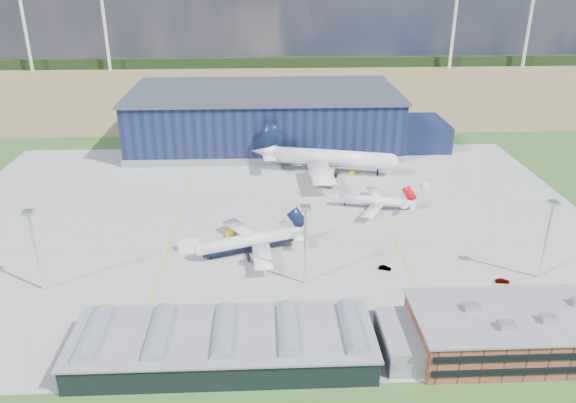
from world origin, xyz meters
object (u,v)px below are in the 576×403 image
object	(u,v)px
gse_tug_a	(229,234)
ops_building	(515,331)
gse_van_a	(188,245)
gse_cart_a	(425,185)
hangar	(270,120)
gse_tug_c	(352,173)
light_mast_center	(305,232)
car_a	(502,281)
car_b	(385,268)
airliner_navy	(247,235)
light_mast_west	(33,238)
airliner_red	(371,196)
gse_van_b	(409,205)
light_mast_east	(549,227)
gse_tug_b	(108,310)
airliner_widebody	(331,150)

from	to	relation	value
gse_tug_a	ops_building	bearing A→B (deg)	-48.15
gse_van_a	gse_cart_a	bearing A→B (deg)	-79.97
hangar	gse_tug_c	xyz separation A→B (m)	(32.74, -42.46, -10.86)
light_mast_center	gse_tug_a	bearing A→B (deg)	126.89
car_a	car_b	bearing A→B (deg)	82.44
airliner_navy	gse_tug_c	size ratio (longest dim) A/B	10.54
light_mast_west	airliner_red	bearing A→B (deg)	26.52
gse_cart_a	gse_van_b	world-z (taller)	gse_van_b
gse_tug_a	gse_tug_c	size ratio (longest dim) A/B	1.12
light_mast_center	airliner_red	world-z (taller)	light_mast_center
ops_building	car_a	bearing A→B (deg)	72.29
light_mast_west	airliner_navy	size ratio (longest dim) A/B	0.63
ops_building	light_mast_center	bearing A→B (deg)	146.31
light_mast_east	car_a	xyz separation A→B (m)	(-11.17, -2.36, -14.79)
hangar	ops_building	xyz separation A→B (m)	(52.20, -154.81, -6.82)
hangar	light_mast_west	distance (m)	139.77
light_mast_center	car_b	xyz separation A→B (m)	(23.25, 5.94, -14.85)
light_mast_center	gse_tug_c	xyz separation A→B (m)	(25.56, 82.34, -14.67)
gse_tug_a	gse_tug_b	size ratio (longest dim) A/B	1.29
airliner_navy	airliner_widebody	distance (m)	74.68
light_mast_west	ops_building	bearing A→B (deg)	-14.62
gse_tug_a	car_a	bearing A→B (deg)	-29.26
airliner_widebody	car_b	bearing A→B (deg)	-71.54
airliner_widebody	airliner_red	bearing A→B (deg)	-60.98
airliner_widebody	gse_van_a	size ratio (longest dim) A/B	10.02
airliner_navy	gse_tug_b	bearing A→B (deg)	21.03
light_mast_west	airliner_widebody	size ratio (longest dim) A/B	0.38
gse_tug_a	gse_tug_b	bearing A→B (deg)	-131.49
gse_tug_a	gse_cart_a	distance (m)	83.26
car_b	gse_tug_a	bearing A→B (deg)	82.67
airliner_red	gse_tug_c	world-z (taller)	airliner_red
hangar	car_b	bearing A→B (deg)	-75.64
light_mast_east	gse_tug_b	xyz separation A→B (m)	(-115.07, -11.39, -14.78)
light_mast_east	gse_cart_a	distance (m)	70.80
light_mast_east	gse_tug_a	xyz separation A→B (m)	(-86.87, 29.14, -14.62)
light_mast_west	airliner_red	distance (m)	108.78
airliner_red	car_a	world-z (taller)	airliner_red
hangar	car_b	world-z (taller)	hangar
car_a	airliner_widebody	bearing A→B (deg)	30.49
gse_van_b	airliner_navy	bearing A→B (deg)	-173.31
gse_cart_a	gse_tug_c	world-z (taller)	gse_tug_c
gse_van_b	ops_building	bearing A→B (deg)	-108.49
light_mast_center	light_mast_east	xyz separation A→B (m)	(65.00, 0.00, 0.00)
gse_van_b	car_b	world-z (taller)	gse_van_b
gse_tug_a	gse_van_b	size ratio (longest dim) A/B	0.85
hangar	ops_building	world-z (taller)	hangar
airliner_navy	car_b	world-z (taller)	airliner_navy
gse_van_a	light_mast_center	bearing A→B (deg)	-140.42
ops_building	gse_van_a	distance (m)	93.95
airliner_red	gse_tug_a	size ratio (longest dim) A/B	7.55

